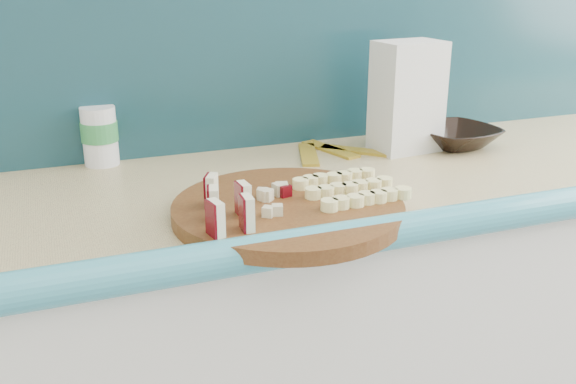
# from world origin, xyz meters

# --- Properties ---
(kitchen_counter) EXTENTS (2.20, 0.63, 0.91)m
(kitchen_counter) POSITION_xyz_m (0.10, 1.50, 0.46)
(kitchen_counter) COLOR white
(kitchen_counter) RESTS_ON ground
(backsplash) EXTENTS (2.20, 0.02, 0.50)m
(backsplash) POSITION_xyz_m (0.10, 1.79, 1.16)
(backsplash) COLOR teal
(backsplash) RESTS_ON kitchen_counter
(cutting_board) EXTENTS (0.43, 0.43, 0.03)m
(cutting_board) POSITION_xyz_m (-0.42, 1.33, 0.92)
(cutting_board) COLOR #48230F
(cutting_board) RESTS_ON kitchen_counter
(apple_wedges) EXTENTS (0.09, 0.16, 0.06)m
(apple_wedges) POSITION_xyz_m (-0.55, 1.28, 0.96)
(apple_wedges) COLOR #F3EDC2
(apple_wedges) RESTS_ON cutting_board
(apple_chunks) EXTENTS (0.05, 0.06, 0.02)m
(apple_chunks) POSITION_xyz_m (-0.45, 1.32, 0.95)
(apple_chunks) COLOR beige
(apple_chunks) RESTS_ON cutting_board
(banana_slices) EXTENTS (0.19, 0.16, 0.02)m
(banana_slices) POSITION_xyz_m (-0.30, 1.33, 0.94)
(banana_slices) COLOR #FCF49A
(banana_slices) RESTS_ON cutting_board
(brown_bowl) EXTENTS (0.22, 0.22, 0.05)m
(brown_bowl) POSITION_xyz_m (0.12, 1.61, 0.93)
(brown_bowl) COLOR black
(brown_bowl) RESTS_ON kitchen_counter
(flour_bag) EXTENTS (0.16, 0.12, 0.25)m
(flour_bag) POSITION_xyz_m (-0.01, 1.62, 1.04)
(flour_bag) COLOR silver
(flour_bag) RESTS_ON kitchen_counter
(canister) EXTENTS (0.08, 0.08, 0.13)m
(canister) POSITION_xyz_m (-0.70, 1.76, 0.98)
(canister) COLOR white
(canister) RESTS_ON kitchen_counter
(banana_peel) EXTENTS (0.24, 0.20, 0.01)m
(banana_peel) POSITION_xyz_m (-0.19, 1.66, 0.91)
(banana_peel) COLOR gold
(banana_peel) RESTS_ON kitchen_counter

